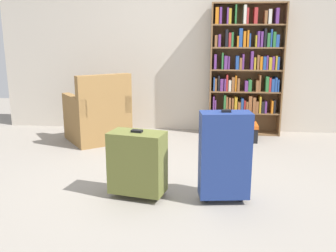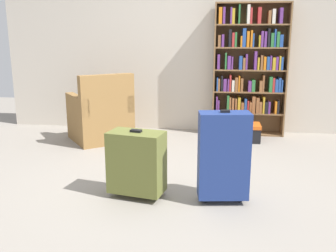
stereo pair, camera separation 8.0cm
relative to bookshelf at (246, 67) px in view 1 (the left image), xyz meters
The scene contains 8 objects.
ground_plane 2.40m from the bookshelf, 114.55° to the right, with size 9.25×9.25×0.00m, color gray.
back_wall 1.00m from the bookshelf, 168.44° to the left, with size 5.29×0.10×2.60m, color beige.
bookshelf is the anchor object (origin of this frame).
armchair 2.13m from the bookshelf, 163.08° to the right, with size 0.98×0.98×0.90m.
mug 1.76m from the bookshelf, 151.43° to the right, with size 0.12×0.08×0.10m.
storage_box 0.91m from the bookshelf, 99.75° to the right, with size 0.42×0.31×0.23m.
suitcase_navy_blue 2.42m from the bookshelf, 99.30° to the right, with size 0.43×0.26×0.79m.
suitcase_olive 2.64m from the bookshelf, 115.74° to the right, with size 0.51×0.35×0.60m.
Camera 1 is at (0.37, -3.28, 1.36)m, focal length 39.97 mm.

